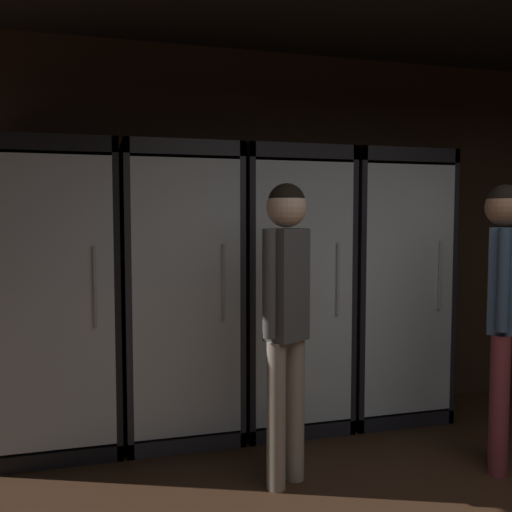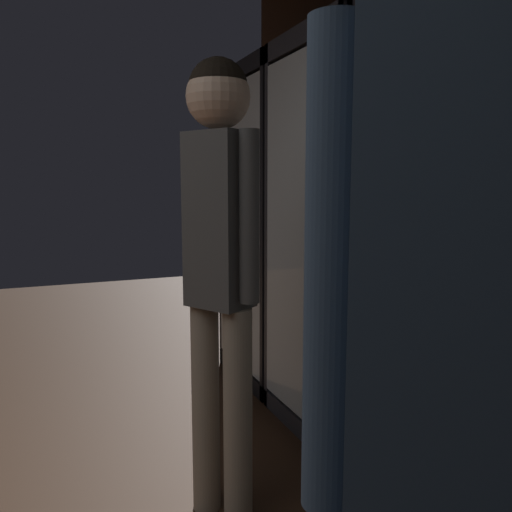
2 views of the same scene
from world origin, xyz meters
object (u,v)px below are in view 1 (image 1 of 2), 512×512
Objects in this scene: cooler_center at (289,292)px; shopper_far at (502,293)px; cooler_far_left at (59,300)px; cooler_right at (388,288)px; shopper_near at (286,298)px; cooler_left at (181,296)px.

cooler_center reaches higher than shopper_far.
cooler_far_left is 1.61m from cooler_center.
cooler_center is (1.61, -0.00, -0.00)m from cooler_far_left.
shopper_far is (0.18, -1.06, 0.09)m from cooler_right.
cooler_left is at bearing 118.16° from shopper_near.
cooler_left is at bearing -0.08° from cooler_far_left.
cooler_right is at bearing 0.01° from cooler_left.
shopper_near is (-1.13, -0.89, 0.09)m from cooler_right.
shopper_near is at bearing -34.77° from cooler_far_left.
cooler_left reaches higher than shopper_far.
cooler_center is at bearing -0.01° from cooler_left.
cooler_far_left is 1.00× the size of cooler_left.
cooler_left is 1.01m from shopper_near.
cooler_left is 1.00× the size of cooler_right.
cooler_far_left is at bearing 157.82° from shopper_far.
shopper_far is at bearing -22.18° from cooler_far_left.
cooler_center is at bearing 133.04° from shopper_far.
cooler_center reaches higher than shopper_near.
cooler_center is 0.95m from shopper_near.
cooler_right is 1.08m from shopper_far.
shopper_far reaches higher than shopper_near.
cooler_center is at bearing -179.96° from cooler_right.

